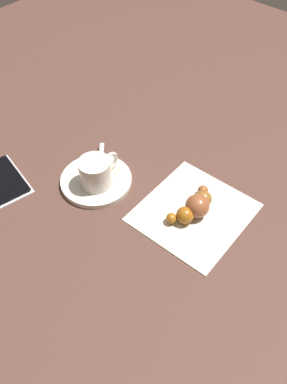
{
  "coord_description": "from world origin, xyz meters",
  "views": [
    {
      "loc": [
        0.35,
        -0.38,
        0.58
      ],
      "look_at": [
        0.01,
        -0.01,
        0.01
      ],
      "focal_mm": 37.21,
      "sensor_mm": 36.0,
      "label": 1
    }
  ],
  "objects_px": {
    "saucer": "(96,180)",
    "espresso_cup": "(96,172)",
    "teaspoon": "(99,173)",
    "sugar_packet": "(109,177)",
    "cell_phone": "(3,180)",
    "croissant": "(195,206)",
    "napkin": "(194,212)"
  },
  "relations": [
    {
      "from": "croissant",
      "to": "cell_phone",
      "type": "distance_m",
      "value": 0.38
    },
    {
      "from": "espresso_cup",
      "to": "cell_phone",
      "type": "relative_size",
      "value": 0.64
    },
    {
      "from": "espresso_cup",
      "to": "sugar_packet",
      "type": "distance_m",
      "value": 0.04
    },
    {
      "from": "cell_phone",
      "to": "teaspoon",
      "type": "bearing_deg",
      "value": 45.91
    },
    {
      "from": "teaspoon",
      "to": "croissant",
      "type": "relative_size",
      "value": 0.85
    },
    {
      "from": "teaspoon",
      "to": "napkin",
      "type": "relative_size",
      "value": 0.52
    },
    {
      "from": "saucer",
      "to": "sugar_packet",
      "type": "bearing_deg",
      "value": 42.27
    },
    {
      "from": "sugar_packet",
      "to": "cell_phone",
      "type": "relative_size",
      "value": 0.47
    },
    {
      "from": "espresso_cup",
      "to": "cell_phone",
      "type": "height_order",
      "value": "espresso_cup"
    },
    {
      "from": "espresso_cup",
      "to": "croissant",
      "type": "bearing_deg",
      "value": 22.2
    },
    {
      "from": "teaspoon",
      "to": "cell_phone",
      "type": "bearing_deg",
      "value": -134.09
    },
    {
      "from": "sugar_packet",
      "to": "saucer",
      "type": "bearing_deg",
      "value": 109.45
    },
    {
      "from": "espresso_cup",
      "to": "teaspoon",
      "type": "relative_size",
      "value": 0.89
    },
    {
      "from": "saucer",
      "to": "croissant",
      "type": "relative_size",
      "value": 1.17
    },
    {
      "from": "sugar_packet",
      "to": "napkin",
      "type": "height_order",
      "value": "sugar_packet"
    },
    {
      "from": "croissant",
      "to": "espresso_cup",
      "type": "bearing_deg",
      "value": -157.8
    },
    {
      "from": "napkin",
      "to": "espresso_cup",
      "type": "bearing_deg",
      "value": -157.27
    },
    {
      "from": "sugar_packet",
      "to": "cell_phone",
      "type": "bearing_deg",
      "value": 109.3
    },
    {
      "from": "saucer",
      "to": "napkin",
      "type": "bearing_deg",
      "value": 20.32
    },
    {
      "from": "saucer",
      "to": "croissant",
      "type": "height_order",
      "value": "croissant"
    },
    {
      "from": "teaspoon",
      "to": "cell_phone",
      "type": "distance_m",
      "value": 0.19
    },
    {
      "from": "espresso_cup",
      "to": "croissant",
      "type": "xyz_separation_m",
      "value": [
        0.18,
        0.07,
        -0.02
      ]
    },
    {
      "from": "sugar_packet",
      "to": "croissant",
      "type": "distance_m",
      "value": 0.18
    },
    {
      "from": "espresso_cup",
      "to": "sugar_packet",
      "type": "height_order",
      "value": "espresso_cup"
    },
    {
      "from": "saucer",
      "to": "teaspoon",
      "type": "height_order",
      "value": "teaspoon"
    },
    {
      "from": "teaspoon",
      "to": "sugar_packet",
      "type": "distance_m",
      "value": 0.02
    },
    {
      "from": "teaspoon",
      "to": "napkin",
      "type": "height_order",
      "value": "teaspoon"
    },
    {
      "from": "espresso_cup",
      "to": "napkin",
      "type": "relative_size",
      "value": 0.46
    },
    {
      "from": "saucer",
      "to": "croissant",
      "type": "bearing_deg",
      "value": 19.83
    },
    {
      "from": "saucer",
      "to": "espresso_cup",
      "type": "bearing_deg",
      "value": -27.94
    },
    {
      "from": "espresso_cup",
      "to": "croissant",
      "type": "relative_size",
      "value": 0.76
    },
    {
      "from": "sugar_packet",
      "to": "teaspoon",
      "type": "bearing_deg",
      "value": 77.68
    }
  ]
}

